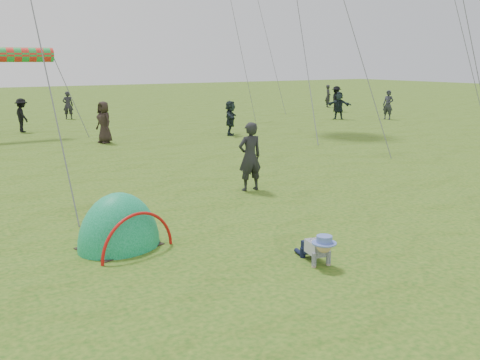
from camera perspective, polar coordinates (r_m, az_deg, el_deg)
ground at (r=8.82m, az=8.92°, el=-10.31°), size 140.00×140.00×0.00m
crawling_toddler at (r=9.31m, az=8.29°, el=-7.13°), size 0.67×0.85×0.58m
popup_tent at (r=10.36m, az=-12.71°, el=-6.94°), size 1.89×1.69×2.07m
standing_adult at (r=14.20m, az=1.06°, el=2.51°), size 0.70×0.49×1.84m
crowd_person_0 at (r=40.90m, az=9.38°, el=8.82°), size 0.64×0.72×1.66m
crowd_person_3 at (r=37.44m, az=10.23°, el=8.52°), size 1.29×1.17×1.73m
crowd_person_4 at (r=23.34m, az=-14.31°, el=5.99°), size 0.76×0.97×1.76m
crowd_person_5 at (r=25.04m, az=-1.03°, el=6.63°), size 1.23×1.50×1.61m
crowd_person_6 at (r=33.07m, az=15.51°, el=7.73°), size 0.59×0.73×1.72m
crowd_person_9 at (r=28.20m, az=-22.23°, el=6.41°), size 0.76×1.14×1.64m
crowd_person_11 at (r=32.57m, az=10.49°, el=7.82°), size 1.38×1.42×1.62m
crowd_person_12 at (r=33.73m, az=-17.88°, el=7.60°), size 0.68×0.54×1.64m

